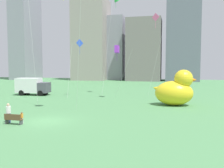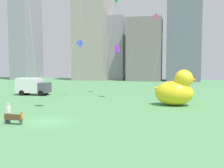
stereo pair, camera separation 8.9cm
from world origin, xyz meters
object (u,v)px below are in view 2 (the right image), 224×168
Objects in this scene: kite_pink at (156,21)px; kite_blue at (79,45)px; kite_purple at (117,49)px; person_child at (22,117)px; park_bench at (13,119)px; giant_inflatable_duck at (176,90)px; person_adult at (8,112)px; box_truck at (33,87)px.

kite_pink is 12.56m from kite_blue.
person_child is at bearing -104.58° from kite_purple.
kite_purple is (6.40, -1.14, -0.85)m from kite_blue.
park_bench is at bearing -105.64° from kite_purple.
park_bench is 20.57m from kite_blue.
kite_pink is (-3.04, 7.84, 9.91)m from giant_inflatable_duck.
box_truck is at bearing 115.87° from person_adult.
box_truck is 10.71m from kite_blue.
kite_blue is (-11.80, -2.32, -3.65)m from kite_pink.
person_child is 19.20m from kite_purple.
park_bench is 19.80m from kite_purple.
person_child reaches higher than park_bench.
kite_purple is (14.73, -0.96, 5.89)m from box_truck.
giant_inflatable_duck is at bearing 45.12° from person_child.
person_child is (1.30, 0.02, -0.39)m from person_adult.
kite_purple is (5.01, 17.89, 6.85)m from park_bench.
person_child is at bearing -134.88° from giant_inflatable_duck.
park_bench is 0.70m from person_child.
giant_inflatable_duck is 0.68× the size of kite_purple.
person_adult is 1.71× the size of person_child.
kite_blue is (8.32, 0.18, 6.73)m from box_truck.
kite_pink reaches higher than kite_purple.
kite_blue is (-0.58, 18.55, 7.23)m from person_adult.
box_truck is at bearing 167.02° from giant_inflatable_duck.
kite_pink is at bearing 11.14° from kite_blue.
giant_inflatable_duck reaches higher than person_child.
person_adult is 0.13× the size of kite_pink.
person_adult is 0.21× the size of kite_purple.
park_bench is at bearing -85.81° from kite_blue.
kite_purple is at bearing -147.33° from kite_pink.
box_truck is 15.89m from kite_purple.
kite_blue reaches higher than park_bench.
park_bench is 0.12× the size of kite_pink.
person_adult is 0.32× the size of giant_inflatable_duck.
person_adult is 19.44m from kite_purple.
kite_pink is (9.92, 20.85, 11.26)m from person_child.
park_bench is 0.20× the size of kite_purple.
kite_blue reaches higher than person_child.
kite_pink reaches higher than giant_inflatable_duck.
person_child is 18.41m from giant_inflatable_duck.
person_child is 21.01m from box_truck.
kite_blue is at bearing 91.80° from person_adult.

